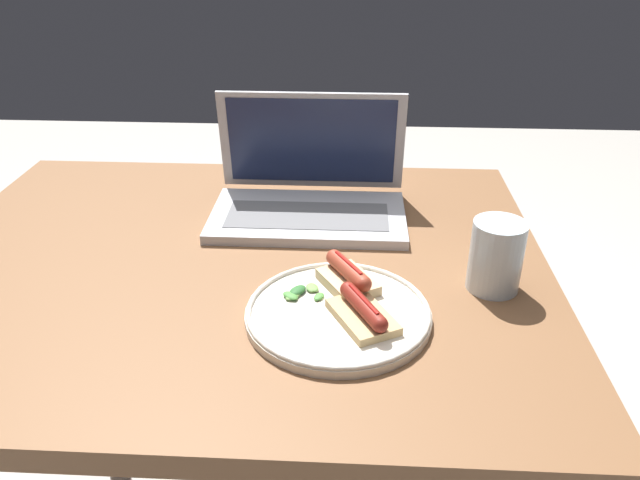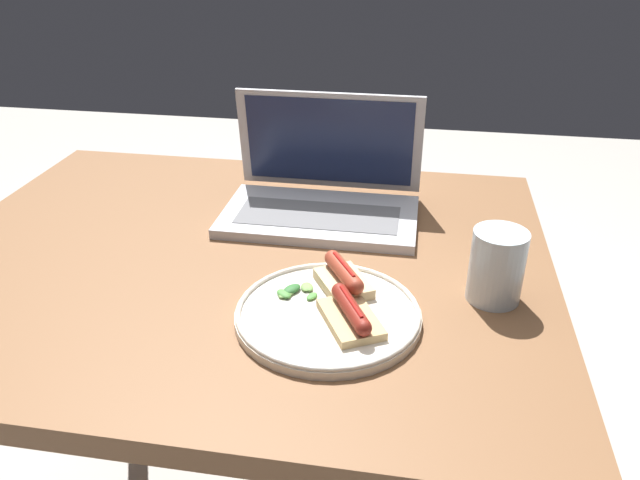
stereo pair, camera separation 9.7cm
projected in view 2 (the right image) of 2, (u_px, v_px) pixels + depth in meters
name	position (u px, v px, depth m)	size (l,w,h in m)	color
desk	(239.00, 292.00, 1.09)	(1.05, 0.85, 0.73)	brown
laptop	(322.00, 194.00, 1.17)	(0.36, 0.24, 0.21)	#B7B7BC
plate	(328.00, 314.00, 0.88)	(0.26, 0.26, 0.02)	silver
sausage_toast_left	(351.00, 314.00, 0.85)	(0.11, 0.12, 0.04)	tan
sausage_toast_middle	(343.00, 278.00, 0.93)	(0.10, 0.11, 0.04)	#D6B784
salad_pile	(295.00, 291.00, 0.92)	(0.07, 0.05, 0.01)	#709E4C
drinking_glass	(497.00, 266.00, 0.91)	(0.08, 0.08, 0.11)	silver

